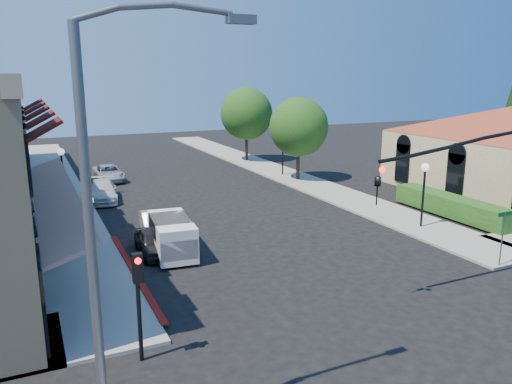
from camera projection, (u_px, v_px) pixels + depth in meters
name	position (u px, v px, depth m)	size (l,w,h in m)	color
ground	(395.00, 326.00, 16.42)	(120.00, 120.00, 0.00)	black
sidewalk_left	(56.00, 187.00, 36.68)	(3.50, 50.00, 0.12)	gray
sidewalk_right	(269.00, 169.00, 43.85)	(3.50, 50.00, 0.12)	gray
curb_red_strip	(134.00, 275.00, 20.66)	(0.25, 10.00, 0.06)	maroon
hedge	(451.00, 217.00, 29.17)	(1.40, 8.00, 1.10)	#1E4C15
street_tree_a	(299.00, 127.00, 38.51)	(4.56, 4.56, 6.48)	#302213
street_tree_b	(246.00, 114.00, 47.27)	(4.94, 4.94, 7.02)	#302213
signal_mast_arm	(496.00, 181.00, 19.21)	(8.01, 0.39, 6.00)	black
secondary_signal	(138.00, 287.00, 13.86)	(0.28, 0.42, 3.32)	black
cobra_streetlight	(108.00, 222.00, 9.71)	(3.60, 0.25, 9.31)	#595B5E
street_name_sign	(503.00, 230.00, 21.05)	(0.80, 0.06, 2.50)	#595B5E
lamppost_left_near	(89.00, 216.00, 19.39)	(0.44, 0.44, 3.57)	black
lamppost_left_far	(62.00, 161.00, 31.76)	(0.44, 0.44, 3.57)	black
lamppost_right_near	(424.00, 179.00, 26.35)	(0.44, 0.44, 3.57)	black
lamppost_right_far	(283.00, 143.00, 40.49)	(0.44, 0.44, 3.57)	black
white_van	(172.00, 234.00, 22.75)	(2.02, 3.99, 1.71)	white
parked_car_a	(153.00, 242.00, 22.99)	(1.38, 3.43, 1.17)	black
parked_car_b	(155.00, 224.00, 25.81)	(1.24, 3.55, 1.17)	#B4B6BA
parked_car_c	(102.00, 191.00, 32.77)	(1.83, 4.50, 1.31)	silver
parked_car_d	(109.00, 173.00, 39.09)	(2.03, 4.41, 1.23)	#B9BDBE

